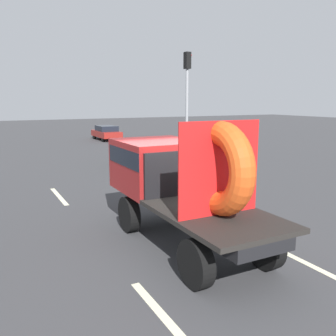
# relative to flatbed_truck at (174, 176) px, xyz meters

# --- Properties ---
(ground_plane) EXTENTS (120.00, 120.00, 0.00)m
(ground_plane) POSITION_rel_flatbed_truck_xyz_m (0.21, 0.20, -1.60)
(ground_plane) COLOR #38383A
(flatbed_truck) EXTENTS (2.02, 5.41, 3.07)m
(flatbed_truck) POSITION_rel_flatbed_truck_xyz_m (0.00, 0.00, 0.00)
(flatbed_truck) COLOR black
(flatbed_truck) RESTS_ON ground_plane
(distant_sedan) EXTENTS (1.67, 3.89, 1.27)m
(distant_sedan) POSITION_rel_flatbed_truck_xyz_m (3.62, 9.48, -0.91)
(distant_sedan) COLOR black
(distant_sedan) RESTS_ON ground_plane
(traffic_light) EXTENTS (0.42, 0.36, 6.07)m
(traffic_light) POSITION_rel_flatbed_truck_xyz_m (6.38, 10.21, 2.34)
(traffic_light) COLOR gray
(traffic_light) RESTS_ON ground_plane
(lane_dash_left_near) EXTENTS (0.16, 2.73, 0.01)m
(lane_dash_left_near) POSITION_rel_flatbed_truck_xyz_m (-1.81, -3.16, -1.59)
(lane_dash_left_near) COLOR beige
(lane_dash_left_near) RESTS_ON ground_plane
(lane_dash_left_far) EXTENTS (0.16, 2.63, 0.01)m
(lane_dash_left_far) POSITION_rel_flatbed_truck_xyz_m (-1.81, 5.46, -1.59)
(lane_dash_left_far) COLOR beige
(lane_dash_left_far) RESTS_ON ground_plane
(lane_dash_right_near) EXTENTS (0.16, 2.44, 0.01)m
(lane_dash_right_near) POSITION_rel_flatbed_truck_xyz_m (1.81, -2.67, -1.59)
(lane_dash_right_near) COLOR beige
(lane_dash_right_near) RESTS_ON ground_plane
(lane_dash_right_far) EXTENTS (0.16, 2.57, 0.01)m
(lane_dash_right_far) POSITION_rel_flatbed_truck_xyz_m (1.81, 5.19, -1.59)
(lane_dash_right_far) COLOR beige
(lane_dash_right_far) RESTS_ON ground_plane
(oncoming_car) EXTENTS (1.66, 3.87, 1.26)m
(oncoming_car) POSITION_rel_flatbed_truck_xyz_m (5.76, 23.05, -0.92)
(oncoming_car) COLOR black
(oncoming_car) RESTS_ON ground_plane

